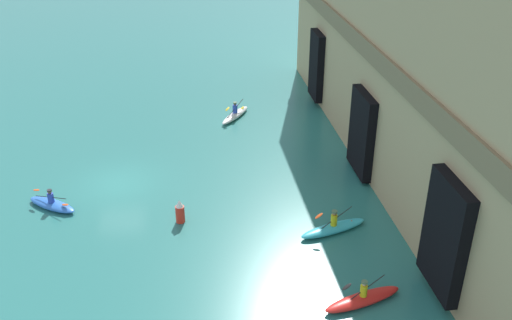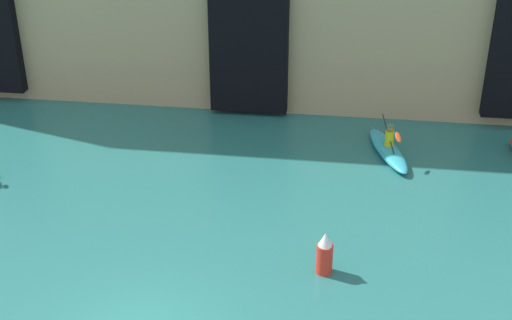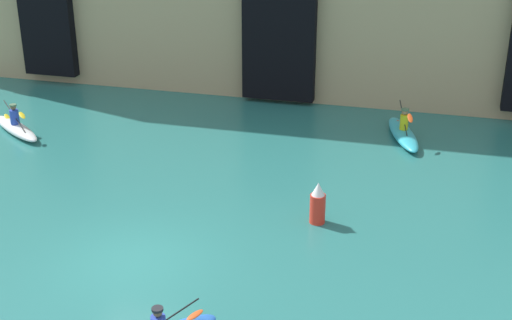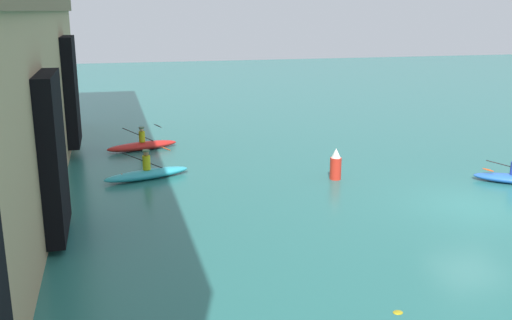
% 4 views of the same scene
% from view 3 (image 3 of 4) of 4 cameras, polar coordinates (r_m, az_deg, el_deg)
% --- Properties ---
extents(ground_plane, '(120.00, 120.00, 0.00)m').
position_cam_3_polar(ground_plane, '(18.95, -9.81, -7.98)').
color(ground_plane, '#28706B').
extents(kayak_cyan, '(1.75, 3.56, 1.25)m').
position_cam_3_polar(kayak_cyan, '(26.87, 11.69, 2.13)').
color(kayak_cyan, '#33B2C6').
rests_on(kayak_cyan, ground).
extents(kayak_white, '(3.16, 2.49, 1.14)m').
position_cam_3_polar(kayak_white, '(28.35, -18.65, 2.50)').
color(kayak_white, white).
rests_on(kayak_white, ground).
extents(marker_buoy, '(0.45, 0.45, 1.25)m').
position_cam_3_polar(marker_buoy, '(20.32, 4.96, -3.53)').
color(marker_buoy, red).
rests_on(marker_buoy, ground).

